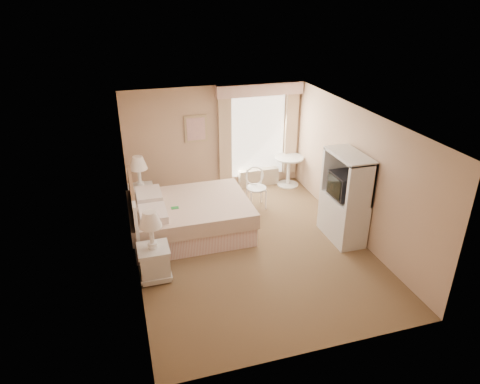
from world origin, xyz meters
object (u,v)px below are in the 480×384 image
object	(u,v)px
nightstand_far	(141,192)
round_table	(289,166)
nightstand_near	(154,254)
cafe_chair	(256,184)
bed	(184,217)
armoire	(344,204)

from	to	relation	value
nightstand_far	round_table	bearing A→B (deg)	6.89
nightstand_near	round_table	world-z (taller)	nightstand_near
nightstand_near	cafe_chair	bearing A→B (deg)	39.96
nightstand_near	bed	bearing A→B (deg)	60.51
round_table	armoire	xyz separation A→B (m)	(0.06, -2.59, 0.23)
round_table	armoire	size ratio (longest dim) A/B	0.43
nightstand_near	cafe_chair	xyz separation A→B (m)	(2.46, 2.06, 0.06)
nightstand_near	nightstand_far	bearing A→B (deg)	90.00
nightstand_far	round_table	world-z (taller)	nightstand_far
nightstand_far	cafe_chair	size ratio (longest dim) A/B	1.40
cafe_chair	armoire	xyz separation A→B (m)	(1.20, -1.76, 0.19)
bed	nightstand_near	distance (m)	1.48
nightstand_near	armoire	size ratio (longest dim) A/B	0.71
round_table	armoire	distance (m)	2.60
nightstand_far	armoire	xyz separation A→B (m)	(3.65, -2.16, 0.24)
nightstand_near	armoire	world-z (taller)	armoire
nightstand_near	armoire	xyz separation A→B (m)	(3.65, 0.30, 0.25)
cafe_chair	nightstand_far	bearing A→B (deg)	171.39
bed	round_table	xyz separation A→B (m)	(2.86, 1.61, 0.11)
cafe_chair	armoire	size ratio (longest dim) A/B	0.52
bed	round_table	world-z (taller)	bed
bed	armoire	world-z (taller)	armoire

